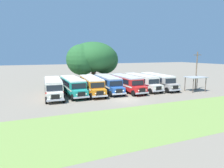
# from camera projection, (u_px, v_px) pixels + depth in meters

# --- Properties ---
(ground_plane) EXTENTS (220.00, 220.00, 0.00)m
(ground_plane) POSITION_uv_depth(u_px,v_px,m) (127.00, 100.00, 28.95)
(ground_plane) COLOR slate
(foreground_grass_strip) EXTENTS (80.00, 10.45, 0.01)m
(foreground_grass_strip) POSITION_uv_depth(u_px,v_px,m) (164.00, 118.00, 20.77)
(foreground_grass_strip) COLOR olive
(foreground_grass_strip) RESTS_ON ground_plane
(parked_bus_slot_0) EXTENTS (3.16, 10.91, 2.82)m
(parked_bus_slot_0) POSITION_uv_depth(u_px,v_px,m) (53.00, 87.00, 31.35)
(parked_bus_slot_0) COLOR silver
(parked_bus_slot_0) RESTS_ON ground_plane
(parked_bus_slot_1) EXTENTS (2.95, 10.87, 2.82)m
(parked_bus_slot_1) POSITION_uv_depth(u_px,v_px,m) (73.00, 85.00, 32.93)
(parked_bus_slot_1) COLOR teal
(parked_bus_slot_1) RESTS_ON ground_plane
(parked_bus_slot_2) EXTENTS (3.31, 10.93, 2.82)m
(parked_bus_slot_2) POSITION_uv_depth(u_px,v_px,m) (92.00, 84.00, 33.88)
(parked_bus_slot_2) COLOR orange
(parked_bus_slot_2) RESTS_ON ground_plane
(parked_bus_slot_3) EXTENTS (3.07, 10.89, 2.82)m
(parked_bus_slot_3) POSITION_uv_depth(u_px,v_px,m) (108.00, 83.00, 35.53)
(parked_bus_slot_3) COLOR #23519E
(parked_bus_slot_3) RESTS_ON ground_plane
(parked_bus_slot_4) EXTENTS (2.85, 10.86, 2.82)m
(parked_bus_slot_4) POSITION_uv_depth(u_px,v_px,m) (126.00, 82.00, 36.04)
(parked_bus_slot_4) COLOR red
(parked_bus_slot_4) RESTS_ON ground_plane
(parked_bus_slot_5) EXTENTS (2.91, 10.87, 2.82)m
(parked_bus_slot_5) POSITION_uv_depth(u_px,v_px,m) (141.00, 81.00, 37.83)
(parked_bus_slot_5) COLOR silver
(parked_bus_slot_5) RESTS_ON ground_plane
(parked_bus_slot_6) EXTENTS (3.08, 10.89, 2.82)m
(parked_bus_slot_6) POSITION_uv_depth(u_px,v_px,m) (157.00, 80.00, 38.76)
(parked_bus_slot_6) COLOR #9E9993
(parked_bus_slot_6) RESTS_ON ground_plane
(broad_shade_tree) EXTENTS (12.82, 10.44, 9.74)m
(broad_shade_tree) POSITION_uv_depth(u_px,v_px,m) (93.00, 58.00, 43.95)
(broad_shade_tree) COLOR brown
(broad_shade_tree) RESTS_ON ground_plane
(utility_pole) EXTENTS (1.80, 0.20, 7.31)m
(utility_pole) POSITION_uv_depth(u_px,v_px,m) (196.00, 70.00, 36.34)
(utility_pole) COLOR brown
(utility_pole) RESTS_ON ground_plane
(waiting_shelter) EXTENTS (3.60, 2.60, 2.72)m
(waiting_shelter) POSITION_uv_depth(u_px,v_px,m) (196.00, 78.00, 35.29)
(waiting_shelter) COLOR brown
(waiting_shelter) RESTS_ON ground_plane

